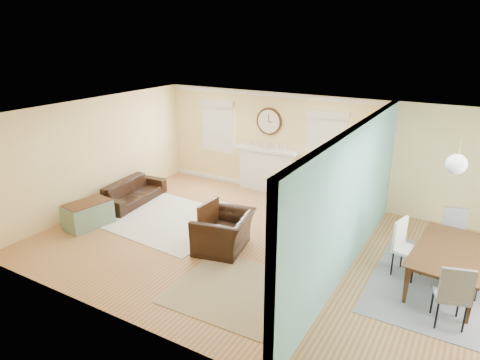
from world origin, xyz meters
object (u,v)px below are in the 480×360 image
eames_chair (224,232)px  dining_table (451,269)px  credenza (350,218)px  sofa (133,192)px  green_chair (321,203)px

eames_chair → dining_table: eames_chair is taller
credenza → dining_table: size_ratio=0.72×
dining_table → eames_chair: bearing=105.7°
sofa → credenza: size_ratio=1.37×
credenza → dining_table: bearing=-27.1°
sofa → credenza: bearing=-86.6°
eames_chair → dining_table: bearing=89.4°
sofa → dining_table: bearing=-97.4°
dining_table → sofa: bearing=93.7°
green_chair → credenza: size_ratio=0.48×
eames_chair → green_chair: eames_chair is taller
dining_table → credenza: bearing=67.6°
sofa → credenza: 5.24m
sofa → dining_table: size_ratio=0.99×
green_chair → dining_table: size_ratio=0.35×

